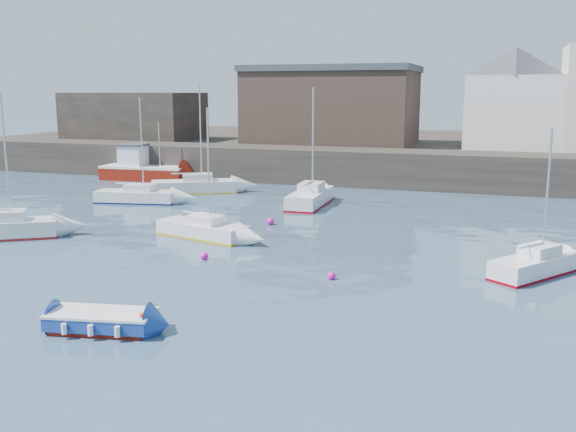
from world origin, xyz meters
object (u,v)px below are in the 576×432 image
(fishing_boat, at_px, (143,169))
(sailboat_h, at_px, (194,186))
(sailboat_b, at_px, (203,229))
(sailboat_e, at_px, (137,196))
(buoy_near, at_px, (204,260))
(blue_dinghy, at_px, (101,320))
(buoy_mid, at_px, (332,279))
(sailboat_c, at_px, (536,264))
(buoy_far, at_px, (270,225))
(sailboat_f, at_px, (310,197))
(sailboat_a, at_px, (1,228))

(fishing_boat, xyz_separation_m, sailboat_h, (8.03, -5.53, -0.45))
(sailboat_b, distance_m, sailboat_e, 12.93)
(sailboat_e, bearing_deg, buoy_near, -47.64)
(blue_dinghy, distance_m, buoy_mid, 10.19)
(blue_dinghy, xyz_separation_m, fishing_boat, (-18.83, 33.48, 0.63))
(blue_dinghy, relative_size, sailboat_b, 0.54)
(sailboat_c, distance_m, buoy_near, 15.19)
(fishing_boat, relative_size, sailboat_h, 0.94)
(sailboat_c, distance_m, buoy_far, 16.17)
(blue_dinghy, xyz_separation_m, sailboat_c, (14.12, 11.91, 0.11))
(sailboat_b, distance_m, buoy_mid, 10.41)
(sailboat_c, relative_size, buoy_mid, 17.92)
(sailboat_h, bearing_deg, fishing_boat, 145.43)
(sailboat_e, relative_size, sailboat_f, 0.91)
(sailboat_a, height_order, sailboat_b, sailboat_a)
(sailboat_c, xyz_separation_m, buoy_far, (-14.84, 6.39, -0.49))
(sailboat_e, distance_m, sailboat_f, 12.64)
(sailboat_a, bearing_deg, buoy_far, 32.67)
(sailboat_a, relative_size, buoy_far, 17.67)
(blue_dinghy, distance_m, sailboat_a, 16.88)
(sailboat_h, distance_m, buoy_near, 20.87)
(sailboat_a, bearing_deg, buoy_mid, -5.09)
(sailboat_f, bearing_deg, sailboat_c, -43.18)
(sailboat_f, distance_m, sailboat_h, 10.68)
(blue_dinghy, bearing_deg, buoy_near, 95.26)
(fishing_boat, distance_m, buoy_far, 23.64)
(sailboat_e, bearing_deg, blue_dinghy, -60.64)
(sailboat_e, distance_m, buoy_near, 17.50)
(fishing_boat, bearing_deg, blue_dinghy, -60.65)
(sailboat_f, relative_size, buoy_far, 18.52)
(sailboat_b, bearing_deg, blue_dinghy, -77.55)
(sailboat_a, xyz_separation_m, sailboat_e, (0.85, 12.41, -0.06))
(sailboat_a, bearing_deg, sailboat_c, 3.74)
(buoy_mid, bearing_deg, sailboat_a, 174.91)
(sailboat_c, distance_m, sailboat_f, 19.90)
(sailboat_c, distance_m, sailboat_e, 28.81)
(sailboat_f, distance_m, buoy_mid, 18.23)
(sailboat_e, xyz_separation_m, sailboat_h, (1.87, 5.43, 0.07))
(fishing_boat, height_order, sailboat_e, sailboat_e)
(blue_dinghy, relative_size, sailboat_f, 0.47)
(buoy_mid, xyz_separation_m, buoy_far, (-6.51, 9.92, 0.00))
(blue_dinghy, height_order, sailboat_f, sailboat_f)
(sailboat_a, distance_m, sailboat_h, 18.05)
(fishing_boat, distance_m, buoy_mid, 35.16)
(sailboat_h, xyz_separation_m, buoy_near, (9.92, -18.36, -0.56))
(fishing_boat, bearing_deg, sailboat_h, -34.57)
(blue_dinghy, bearing_deg, sailboat_e, 119.36)
(buoy_far, bearing_deg, blue_dinghy, -87.72)
(sailboat_f, distance_m, buoy_near, 15.96)
(sailboat_c, height_order, sailboat_f, sailboat_f)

